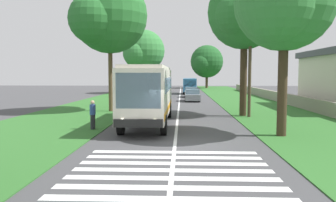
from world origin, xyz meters
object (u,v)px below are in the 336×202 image
Objects in this scene: trailing_car_1 at (191,92)px; roadside_tree_left_0 at (108,18)px; roadside_tree_right_1 at (281,4)px; pedestrian at (93,114)px; roadside_tree_right_2 at (243,15)px; trailing_car_0 at (192,96)px; roadside_tree_left_1 at (143,52)px; coach_bus at (149,91)px; trailing_minibus_0 at (190,84)px; utility_pole at (250,61)px; roadside_tree_right_0 at (206,62)px.

roadside_tree_left_0 reaches higher than trailing_car_1.
pedestrian is (1.65, 10.22, -5.91)m from roadside_tree_right_1.
roadside_tree_right_2 is at bearing 2.60° from roadside_tree_right_1.
roadside_tree_right_1 is at bearing -170.73° from trailing_car_0.
roadside_tree_left_1 is at bearing 16.31° from roadside_tree_right_1.
roadside_tree_right_1 reaches higher than coach_bus.
roadside_tree_right_1 reaches higher than trailing_minibus_0.
trailing_car_1 is 23.08m from utility_pole.
roadside_tree_left_1 is 6.30× the size of pedestrian.
roadside_tree_left_1 is (16.73, 7.89, 6.32)m from trailing_car_0.
roadside_tree_left_0 is at bearing 166.69° from roadside_tree_right_0.
trailing_car_0 is 38.95m from roadside_tree_right_0.
trailing_car_1 is at bearing 9.55° from utility_pole.
roadside_tree_right_0 is at bearing -29.35° from roadside_tree_left_1.
trailing_minibus_0 reaches higher than trailing_car_0.
roadside_tree_left_1 reaches higher than roadside_tree_right_0.
trailing_minibus_0 is 39.17m from roadside_tree_right_1.
trailing_car_0 is 19.55m from roadside_tree_left_1.
trailing_car_1 is 31.89m from roadside_tree_right_0.
roadside_tree_left_1 is 1.08× the size of roadside_tree_right_0.
roadside_tree_right_2 reaches higher than roadside_tree_right_0.
trailing_car_0 is at bearing -179.93° from trailing_minibus_0.
roadside_tree_right_2 is at bearing -103.56° from roadside_tree_left_0.
roadside_tree_left_0 is at bearing 147.05° from trailing_car_0.
roadside_tree_left_0 reaches higher than trailing_car_0.
trailing_car_0 is at bearing 13.30° from roadside_tree_right_2.
trailing_car_0 is at bearing 173.65° from roadside_tree_right_0.
roadside_tree_left_1 is at bearing 0.65° from roadside_tree_left_0.
trailing_minibus_0 is at bearing 0.07° from trailing_car_0.
roadside_tree_right_0 is 1.03× the size of roadside_tree_right_1.
trailing_minibus_0 is 9.66m from roadside_tree_left_1.
pedestrian is at bearing 163.38° from trailing_car_0.
trailing_minibus_0 is 0.61× the size of roadside_tree_right_0.
roadside_tree_right_0 is at bearing -10.12° from pedestrian.
roadside_tree_right_1 is at bearing -172.92° from trailing_car_1.
roadside_tree_left_0 is at bearing 44.60° from roadside_tree_right_1.
roadside_tree_right_1 is 1.18× the size of utility_pole.
roadside_tree_right_2 is at bearing -171.10° from trailing_car_1.
roadside_tree_right_0 is at bearing -13.31° from roadside_tree_left_0.
roadside_tree_right_1 is (-4.04, -7.15, 4.67)m from coach_bus.
trailing_car_0 is 0.72× the size of trailing_minibus_0.
roadside_tree_left_1 reaches higher than utility_pole.
roadside_tree_left_1 is at bearing 2.19° from pedestrian.
trailing_minibus_0 is (15.43, 0.02, 0.88)m from trailing_car_0.
roadside_tree_right_1 is 0.89× the size of roadside_tree_right_2.
coach_bus is 34.76m from trailing_minibus_0.
roadside_tree_right_0 is 53.68m from utility_pole.
coach_bus is at bearing 172.71° from trailing_car_1.
roadside_tree_right_2 is 6.31× the size of pedestrian.
roadside_tree_right_0 reaches higher than pedestrian.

